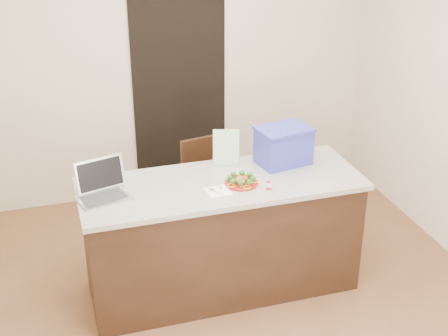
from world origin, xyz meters
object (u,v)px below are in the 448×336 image
object	(u,v)px
yogurt_bottle	(268,187)
blue_box	(283,145)
napkin	(218,191)
chair	(205,182)
island	(222,236)
laptop	(102,186)
plate	(241,183)

from	to	relation	value
yogurt_bottle	blue_box	world-z (taller)	blue_box
napkin	chair	xyz separation A→B (m)	(0.17, 0.96, -0.42)
island	chair	xyz separation A→B (m)	(0.10, 0.81, 0.04)
laptop	blue_box	distance (m)	1.40
laptop	chair	xyz separation A→B (m)	(0.95, 0.77, -0.48)
island	laptop	bearing A→B (deg)	177.21
napkin	yogurt_bottle	world-z (taller)	yogurt_bottle
island	yogurt_bottle	bearing A→B (deg)	-41.39
blue_box	yogurt_bottle	bearing A→B (deg)	-133.56
yogurt_bottle	blue_box	xyz separation A→B (m)	(0.27, 0.41, 0.12)
napkin	laptop	world-z (taller)	laptop
laptop	chair	bearing A→B (deg)	23.75
napkin	chair	size ratio (longest dim) A/B	0.18
plate	napkin	distance (m)	0.21
chair	laptop	bearing A→B (deg)	-151.72
napkin	laptop	xyz separation A→B (m)	(-0.78, 0.19, 0.06)
yogurt_bottle	napkin	bearing A→B (deg)	164.74
plate	chair	size ratio (longest dim) A/B	0.27
blue_box	island	bearing A→B (deg)	-172.56
napkin	island	bearing A→B (deg)	64.15
island	napkin	bearing A→B (deg)	-115.85
blue_box	chair	world-z (taller)	blue_box
island	napkin	xyz separation A→B (m)	(-0.07, -0.15, 0.46)
plate	laptop	world-z (taller)	laptop
napkin	blue_box	world-z (taller)	blue_box
island	blue_box	world-z (taller)	blue_box
plate	napkin	size ratio (longest dim) A/B	1.51
napkin	blue_box	size ratio (longest dim) A/B	0.37
napkin	plate	bearing A→B (deg)	19.12
blue_box	chair	distance (m)	0.96
plate	chair	world-z (taller)	plate
blue_box	napkin	bearing A→B (deg)	-162.70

